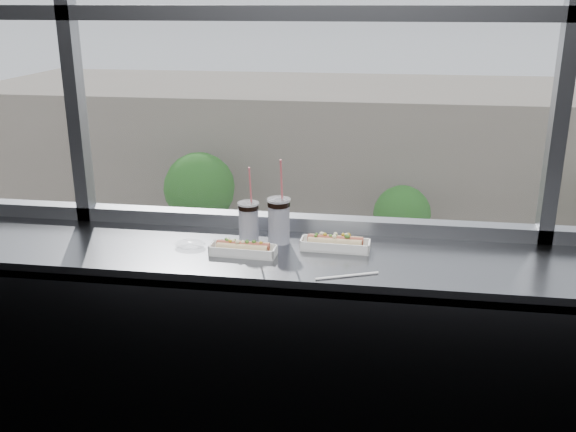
# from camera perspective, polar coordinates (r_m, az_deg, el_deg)

# --- Properties ---
(wall_back_lower) EXTENTS (6.00, 0.00, 6.00)m
(wall_back_lower) POSITION_cam_1_polar(r_m,az_deg,el_deg) (3.03, 1.31, -10.98)
(wall_back_lower) COLOR black
(wall_back_lower) RESTS_ON ground
(counter) EXTENTS (6.00, 0.55, 0.06)m
(counter) POSITION_cam_1_polar(r_m,az_deg,el_deg) (2.56, 0.60, -3.85)
(counter) COLOR slate
(counter) RESTS_ON ground
(counter_fascia) EXTENTS (6.00, 0.04, 1.04)m
(counter_fascia) POSITION_cam_1_polar(r_m,az_deg,el_deg) (2.59, -0.27, -16.73)
(counter_fascia) COLOR slate
(counter_fascia) RESTS_ON ground
(hotdog_tray_left) EXTENTS (0.26, 0.10, 0.06)m
(hotdog_tray_left) POSITION_cam_1_polar(r_m,az_deg,el_deg) (2.52, -4.01, -2.90)
(hotdog_tray_left) COLOR white
(hotdog_tray_left) RESTS_ON counter
(hotdog_tray_right) EXTENTS (0.28, 0.10, 0.07)m
(hotdog_tray_right) POSITION_cam_1_polar(r_m,az_deg,el_deg) (2.57, 4.22, -2.41)
(hotdog_tray_right) COLOR white
(hotdog_tray_right) RESTS_ON counter
(soda_cup_left) EXTENTS (0.09, 0.09, 0.32)m
(soda_cup_left) POSITION_cam_1_polar(r_m,az_deg,el_deg) (2.63, -3.52, -0.38)
(soda_cup_left) COLOR white
(soda_cup_left) RESTS_ON counter
(soda_cup_right) EXTENTS (0.10, 0.10, 0.36)m
(soda_cup_right) POSITION_cam_1_polar(r_m,az_deg,el_deg) (2.61, -0.82, -0.22)
(soda_cup_right) COLOR white
(soda_cup_right) RESTS_ON counter
(loose_straw) EXTENTS (0.22, 0.10, 0.01)m
(loose_straw) POSITION_cam_1_polar(r_m,az_deg,el_deg) (2.33, 5.27, -5.32)
(loose_straw) COLOR white
(loose_straw) RESTS_ON counter
(wrapper) EXTENTS (0.11, 0.08, 0.03)m
(wrapper) POSITION_cam_1_polar(r_m,az_deg,el_deg) (2.62, -8.71, -2.50)
(wrapper) COLOR silver
(wrapper) RESTS_ON counter
(plaza_ground) EXTENTS (120.00, 120.00, 0.00)m
(plaza_ground) POSITION_cam_1_polar(r_m,az_deg,el_deg) (47.93, 7.93, 2.66)
(plaza_ground) COLOR #A49687
(plaza_ground) RESTS_ON ground
(street_asphalt) EXTENTS (80.00, 10.00, 0.06)m
(street_asphalt) POSITION_cam_1_polar(r_m,az_deg,el_deg) (26.10, 6.90, -11.43)
(street_asphalt) COLOR black
(street_asphalt) RESTS_ON plaza_ground
(far_sidewalk) EXTENTS (80.00, 6.00, 0.04)m
(far_sidewalk) POSITION_cam_1_polar(r_m,az_deg,el_deg) (33.27, 7.41, -4.57)
(far_sidewalk) COLOR #A49687
(far_sidewalk) RESTS_ON plaza_ground
(far_building) EXTENTS (50.00, 14.00, 8.00)m
(far_building) POSITION_cam_1_polar(r_m,az_deg,el_deg) (41.61, 8.03, 5.90)
(far_building) COLOR gray
(far_building) RESTS_ON plaza_ground
(car_near_d) EXTENTS (2.48, 5.80, 1.92)m
(car_near_d) POSITION_cam_1_polar(r_m,az_deg,el_deg) (23.02, 23.70, -14.62)
(car_near_d) COLOR white
(car_near_d) RESTS_ON street_asphalt
(car_far_a) EXTENTS (3.34, 6.90, 2.23)m
(car_far_a) POSITION_cam_1_polar(r_m,az_deg,el_deg) (31.31, -13.56, -4.19)
(car_far_a) COLOR #3C3938
(car_far_a) RESTS_ON street_asphalt
(car_near_c) EXTENTS (3.61, 7.11, 2.28)m
(car_near_c) POSITION_cam_1_polar(r_m,az_deg,el_deg) (22.09, 4.93, -13.88)
(car_near_c) COLOR #9F2B17
(car_near_c) RESTS_ON street_asphalt
(car_near_b) EXTENTS (3.00, 6.05, 1.94)m
(car_near_b) POSITION_cam_1_polar(r_m,az_deg,el_deg) (23.98, -15.52, -12.19)
(car_near_b) COLOR #2E2E2E
(car_near_b) RESTS_ON street_asphalt
(car_far_b) EXTENTS (3.01, 6.53, 2.13)m
(car_far_b) POSITION_cam_1_polar(r_m,az_deg,el_deg) (29.17, 9.43, -5.75)
(car_far_b) COLOR #BB0900
(car_far_b) RESTS_ON street_asphalt
(pedestrian_c) EXTENTS (0.89, 0.67, 2.00)m
(pedestrian_c) POSITION_cam_1_polar(r_m,az_deg,el_deg) (32.51, 16.22, -3.81)
(pedestrian_c) COLOR #66605B
(pedestrian_c) RESTS_ON far_sidewalk
(pedestrian_b) EXTENTS (0.65, 0.86, 1.94)m
(pedestrian_b) POSITION_cam_1_polar(r_m,az_deg,el_deg) (33.24, 4.21, -2.64)
(pedestrian_b) COLOR #66605B
(pedestrian_b) RESTS_ON far_sidewalk
(pedestrian_d) EXTENTS (0.70, 0.93, 2.10)m
(pedestrian_d) POSITION_cam_1_polar(r_m,az_deg,el_deg) (34.17, 21.07, -3.16)
(pedestrian_d) COLOR #66605B
(pedestrian_d) RESTS_ON far_sidewalk
(pedestrian_a) EXTENTS (0.76, 1.01, 2.27)m
(pedestrian_a) POSITION_cam_1_polar(r_m,az_deg,el_deg) (33.78, -5.37, -2.02)
(pedestrian_a) COLOR #66605B
(pedestrian_a) RESTS_ON far_sidewalk
(tree_left) EXTENTS (3.67, 3.67, 5.73)m
(tree_left) POSITION_cam_1_polar(r_m,az_deg,el_deg) (33.27, -7.87, 2.48)
(tree_left) COLOR #47382B
(tree_left) RESTS_ON far_sidewalk
(tree_center) EXTENTS (2.84, 2.84, 4.43)m
(tree_center) POSITION_cam_1_polar(r_m,az_deg,el_deg) (32.24, 10.09, 0.19)
(tree_center) COLOR #47382B
(tree_center) RESTS_ON far_sidewalk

